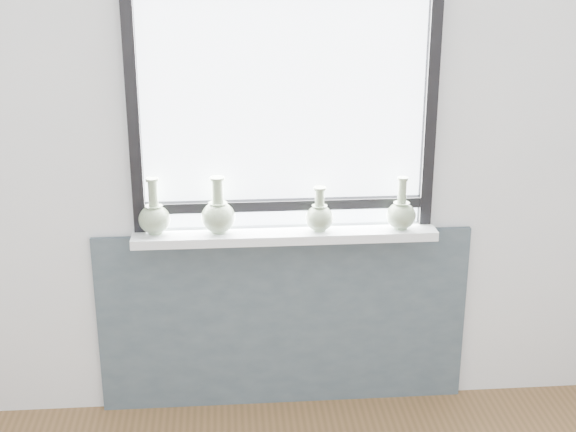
{
  "coord_description": "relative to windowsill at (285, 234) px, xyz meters",
  "views": [
    {
      "loc": [
        -0.26,
        -1.55,
        2.11
      ],
      "look_at": [
        0.0,
        1.55,
        1.02
      ],
      "focal_mm": 50.0,
      "sensor_mm": 36.0,
      "label": 1
    }
  ],
  "objects": [
    {
      "name": "vase_b",
      "position": [
        -0.29,
        -0.0,
        0.1
      ],
      "size": [
        0.15,
        0.15,
        0.25
      ],
      "rotation": [
        0.0,
        0.0,
        0.31
      ],
      "color": "gray",
      "rests_on": "windowsill"
    },
    {
      "name": "vase_a",
      "position": [
        -0.56,
        0.01,
        0.1
      ],
      "size": [
        0.14,
        0.14,
        0.25
      ],
      "rotation": [
        0.0,
        0.0,
        -0.24
      ],
      "color": "gray",
      "rests_on": "windowsill"
    },
    {
      "name": "apron_panel",
      "position": [
        0.0,
        0.07,
        -0.45
      ],
      "size": [
        1.7,
        0.03,
        0.86
      ],
      "primitive_type": "cube",
      "color": "#46545E",
      "rests_on": "ground"
    },
    {
      "name": "vase_c",
      "position": [
        0.15,
        -0.02,
        0.09
      ],
      "size": [
        0.12,
        0.12,
        0.2
      ],
      "rotation": [
        0.0,
        0.0,
        0.32
      ],
      "color": "gray",
      "rests_on": "windowsill"
    },
    {
      "name": "back_wall",
      "position": [
        0.0,
        0.1,
        0.42
      ],
      "size": [
        3.6,
        0.02,
        2.6
      ],
      "primitive_type": "cube",
      "color": "silver",
      "rests_on": "ground"
    },
    {
      "name": "vase_d",
      "position": [
        0.51,
        -0.02,
        0.09
      ],
      "size": [
        0.13,
        0.13,
        0.23
      ],
      "rotation": [
        0.0,
        0.0,
        0.05
      ],
      "color": "gray",
      "rests_on": "windowsill"
    },
    {
      "name": "window",
      "position": [
        0.0,
        0.06,
        0.56
      ],
      "size": [
        1.3,
        0.06,
        1.05
      ],
      "color": "black",
      "rests_on": "windowsill"
    },
    {
      "name": "windowsill",
      "position": [
        0.0,
        0.0,
        0.0
      ],
      "size": [
        1.32,
        0.18,
        0.04
      ],
      "primitive_type": "cube",
      "color": "white",
      "rests_on": "apron_panel"
    }
  ]
}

